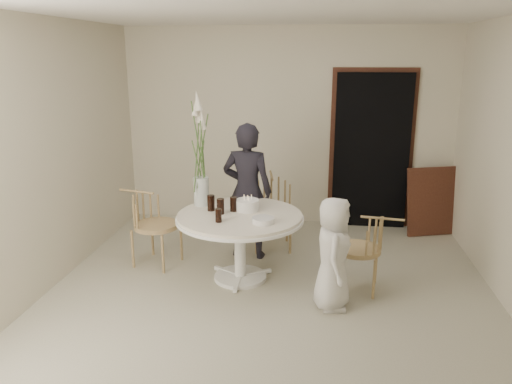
# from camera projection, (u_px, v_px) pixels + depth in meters

# --- Properties ---
(ground) EXTENTS (4.50, 4.50, 0.00)m
(ground) POSITION_uv_depth(u_px,v_px,m) (270.00, 291.00, 5.09)
(ground) COLOR #BBB7A0
(ground) RESTS_ON ground
(room_shell) EXTENTS (4.50, 4.50, 4.50)m
(room_shell) POSITION_uv_depth(u_px,v_px,m) (272.00, 133.00, 4.65)
(room_shell) COLOR white
(room_shell) RESTS_ON ground
(doorway) EXTENTS (1.00, 0.10, 2.10)m
(doorway) POSITION_uv_depth(u_px,v_px,m) (371.00, 152.00, 6.76)
(doorway) COLOR black
(doorway) RESTS_ON ground
(door_trim) EXTENTS (1.12, 0.03, 2.22)m
(door_trim) POSITION_uv_depth(u_px,v_px,m) (371.00, 147.00, 6.78)
(door_trim) COLOR #502B1B
(door_trim) RESTS_ON ground
(table) EXTENTS (1.33, 1.33, 0.73)m
(table) POSITION_uv_depth(u_px,v_px,m) (240.00, 224.00, 5.20)
(table) COLOR white
(table) RESTS_ON ground
(picture_frame) EXTENTS (0.71, 0.40, 0.90)m
(picture_frame) POSITION_uv_depth(u_px,v_px,m) (432.00, 201.00, 6.59)
(picture_frame) COLOR #502B1B
(picture_frame) RESTS_ON ground
(chair_far) EXTENTS (0.54, 0.57, 0.88)m
(chair_far) POSITION_uv_depth(u_px,v_px,m) (272.00, 201.00, 6.20)
(chair_far) COLOR tan
(chair_far) RESTS_ON ground
(chair_right) EXTENTS (0.52, 0.49, 0.80)m
(chair_right) POSITION_uv_depth(u_px,v_px,m) (370.00, 243.00, 4.98)
(chair_right) COLOR tan
(chair_right) RESTS_ON ground
(chair_left) EXTENTS (0.58, 0.56, 0.86)m
(chair_left) POSITION_uv_depth(u_px,v_px,m) (147.00, 217.00, 5.64)
(chair_left) COLOR tan
(chair_left) RESTS_ON ground
(girl) EXTENTS (0.62, 0.45, 1.59)m
(girl) POSITION_uv_depth(u_px,v_px,m) (247.00, 191.00, 5.77)
(girl) COLOR black
(girl) RESTS_ON ground
(boy) EXTENTS (0.35, 0.53, 1.09)m
(boy) POSITION_uv_depth(u_px,v_px,m) (333.00, 254.00, 4.63)
(boy) COLOR silver
(boy) RESTS_ON ground
(birthday_cake) EXTENTS (0.24, 0.24, 0.17)m
(birthday_cake) POSITION_uv_depth(u_px,v_px,m) (247.00, 205.00, 5.28)
(birthday_cake) COLOR white
(birthday_cake) RESTS_ON table
(cola_tumbler_a) EXTENTS (0.09, 0.09, 0.16)m
(cola_tumbler_a) POSITION_uv_depth(u_px,v_px,m) (220.00, 206.00, 5.16)
(cola_tumbler_a) COLOR black
(cola_tumbler_a) RESTS_ON table
(cola_tumbler_b) EXTENTS (0.07, 0.07, 0.14)m
(cola_tumbler_b) POSITION_uv_depth(u_px,v_px,m) (219.00, 215.00, 4.91)
(cola_tumbler_b) COLOR black
(cola_tumbler_b) RESTS_ON table
(cola_tumbler_c) EXTENTS (0.08, 0.08, 0.17)m
(cola_tumbler_c) POSITION_uv_depth(u_px,v_px,m) (211.00, 203.00, 5.27)
(cola_tumbler_c) COLOR black
(cola_tumbler_c) RESTS_ON table
(cola_tumbler_d) EXTENTS (0.09, 0.09, 0.16)m
(cola_tumbler_d) POSITION_uv_depth(u_px,v_px,m) (233.00, 204.00, 5.25)
(cola_tumbler_d) COLOR black
(cola_tumbler_d) RESTS_ON table
(plate_stack) EXTENTS (0.25, 0.25, 0.05)m
(plate_stack) POSITION_uv_depth(u_px,v_px,m) (263.00, 220.00, 4.90)
(plate_stack) COLOR white
(plate_stack) RESTS_ON table
(flower_vase) EXTENTS (0.17, 0.17, 1.24)m
(flower_vase) POSITION_uv_depth(u_px,v_px,m) (200.00, 162.00, 5.36)
(flower_vase) COLOR silver
(flower_vase) RESTS_ON table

